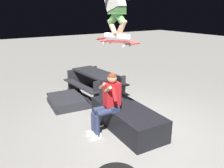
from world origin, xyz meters
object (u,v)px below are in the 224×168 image
kicker_ramp (69,102)px  picnic_table_back (95,80)px  skater_airborne (115,4)px  skateboard (117,42)px  ledge_box_main (127,118)px  person_sitting_on_ledge (108,101)px

kicker_ramp → picnic_table_back: 1.13m
skater_airborne → skateboard: bearing=-169.4°
skater_airborne → picnic_table_back: 3.21m
ledge_box_main → person_sitting_on_ledge: size_ratio=1.50×
skateboard → picnic_table_back: size_ratio=0.58×
ledge_box_main → skateboard: (-0.03, 0.31, 1.73)m
ledge_box_main → picnic_table_back: bearing=-11.1°
picnic_table_back → ledge_box_main: bearing=168.9°
picnic_table_back → kicker_ramp: bearing=104.0°
person_sitting_on_ledge → kicker_ramp: size_ratio=1.04×
skater_airborne → kicker_ramp: skater_airborne is taller
skater_airborne → kicker_ramp: bearing=7.0°
person_sitting_on_ledge → skater_airborne: 1.93m
skater_airborne → kicker_ramp: size_ratio=0.88×
skater_airborne → picnic_table_back: size_ratio=0.62×
ledge_box_main → kicker_ramp: bearing=15.6°
skateboard → kicker_ramp: bearing=7.1°
skater_airborne → picnic_table_back: (2.24, -0.77, -2.16)m
skater_airborne → ledge_box_main: bearing=-94.2°
ledge_box_main → kicker_ramp: size_ratio=1.56×
ledge_box_main → picnic_table_back: (2.27, -0.45, 0.25)m
picnic_table_back → skater_airborne: bearing=161.1°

